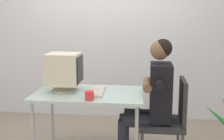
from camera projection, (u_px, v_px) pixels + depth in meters
name	position (u px, v px, depth m)	size (l,w,h in m)	color
wall_back	(127.00, 18.00, 4.38)	(8.00, 0.10, 3.00)	silver
desk	(89.00, 98.00, 3.19)	(1.16, 0.73, 0.73)	#B7B7BC
crt_monitor	(64.00, 70.00, 3.21)	(0.36, 0.32, 0.41)	beige
keyboard	(97.00, 91.00, 3.18)	(0.17, 0.44, 0.03)	beige
office_chair	(169.00, 117.00, 3.13)	(0.46, 0.46, 0.89)	#4C4C51
person_seated	(152.00, 96.00, 3.11)	(0.67, 0.58, 1.31)	black
desk_mug	(89.00, 95.00, 2.90)	(0.09, 0.10, 0.09)	red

